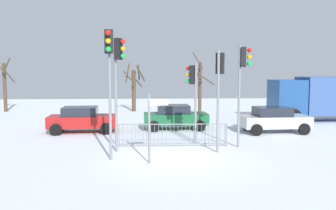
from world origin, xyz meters
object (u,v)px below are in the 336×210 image
traffic_light_mid_right (118,68)px  traffic_light_foreground_right (109,64)px  traffic_light_foreground_left (193,85)px  direction_sign_post (151,124)px  bare_tree_left (200,86)px  car_red_mid (82,119)px  traffic_light_rear_left (243,73)px  bare_tree_right (4,84)px  delivery_truck (323,96)px  car_silver_near (274,119)px  traffic_light_rear_right (220,78)px  car_green_trailing (175,117)px  bare_tree_centre (134,87)px

traffic_light_mid_right → traffic_light_foreground_right: (-0.19, -1.46, 0.13)m
traffic_light_foreground_left → direction_sign_post: bearing=-178.7°
bare_tree_left → car_red_mid: bearing=-135.2°
traffic_light_foreground_right → traffic_light_foreground_left: (3.59, 3.04, -0.92)m
traffic_light_rear_left → bare_tree_right: (-16.77, 14.81, -1.04)m
traffic_light_rear_left → car_red_mid: size_ratio=1.20×
traffic_light_rear_left → delivery_truck: size_ratio=0.66×
traffic_light_foreground_left → bare_tree_left: 11.39m
traffic_light_foreground_left → car_silver_near: 6.06m
traffic_light_foreground_right → car_red_mid: 7.44m
traffic_light_mid_right → car_silver_near: bearing=151.5°
traffic_light_foreground_right → car_silver_near: bearing=-148.7°
car_silver_near → traffic_light_rear_right: bearing=-134.7°
bare_tree_left → traffic_light_foreground_left: bearing=-99.9°
bare_tree_right → traffic_light_foreground_right: bearing=-56.9°
traffic_light_mid_right → traffic_light_rear_left: bearing=130.8°
traffic_light_mid_right → car_silver_near: 9.85m
traffic_light_rear_right → traffic_light_foreground_left: 2.01m
car_green_trailing → delivery_truck: bearing=13.3°
direction_sign_post → bare_tree_right: size_ratio=0.55×
traffic_light_rear_right → bare_tree_right: bearing=167.6°
traffic_light_foreground_left → bare_tree_centre: (-3.47, 13.53, -0.75)m
traffic_light_rear_left → car_red_mid: 9.53m
traffic_light_rear_right → car_green_trailing: (-1.49, 5.88, -2.44)m
delivery_truck → bare_tree_centre: 14.99m
traffic_light_foreground_right → traffic_light_rear_left: traffic_light_foreground_right is taller
traffic_light_mid_right → traffic_light_foreground_left: bearing=149.2°
traffic_light_foreground_right → bare_tree_centre: bearing=-93.0°
traffic_light_mid_right → traffic_light_rear_left: size_ratio=1.06×
traffic_light_mid_right → bare_tree_left: bearing=-168.5°
traffic_light_mid_right → traffic_light_foreground_left: 3.83m
car_red_mid → delivery_truck: delivery_truck is taller
traffic_light_mid_right → delivery_truck: size_ratio=0.70×
car_green_trailing → delivery_truck: (10.60, 2.89, 0.97)m
bare_tree_centre → traffic_light_rear_left: bearing=-68.8°
traffic_light_rear_right → direction_sign_post: traffic_light_rear_right is taller
traffic_light_foreground_right → bare_tree_left: traffic_light_foreground_right is taller
bare_tree_centre → bare_tree_right: bare_tree_right is taller
bare_tree_right → direction_sign_post: bearing=-53.9°
bare_tree_centre → traffic_light_foreground_left: bearing=-75.6°
car_red_mid → bare_tree_centre: bare_tree_centre is taller
traffic_light_rear_right → traffic_light_rear_left: 1.46m
bare_tree_right → traffic_light_mid_right: bearing=-54.0°
traffic_light_mid_right → car_red_mid: traffic_light_mid_right is taller
car_silver_near → bare_tree_centre: bearing=125.6°
traffic_light_foreground_right → traffic_light_rear_right: 4.74m
car_red_mid → delivery_truck: size_ratio=0.55×
delivery_truck → traffic_light_foreground_left: bearing=33.8°
traffic_light_foreground_right → car_red_mid: bearing=-72.4°
car_silver_near → delivery_truck: bearing=38.0°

